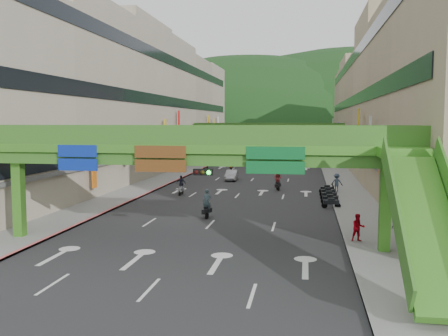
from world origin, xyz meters
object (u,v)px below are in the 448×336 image
Objects in this scene: scooter_rider_near at (207,204)px; car_yellow at (288,161)px; scooter_rider_mid at (278,180)px; overpass_near at (204,159)px; pedestrian_red at (358,230)px; car_silver at (232,175)px.

car_yellow is at bearing 84.81° from scooter_rider_near.
scooter_rider_mid is 0.61× the size of car_yellow.
overpass_near reaches higher than pedestrian_red.
scooter_rider_mid is 0.56× the size of car_silver.
car_silver is (-3.40, 33.44, -4.56)m from overpass_near.
overpass_near is 10.23m from pedestrian_red.
car_yellow is at bearing 90.13° from scooter_rider_mid.
pedestrian_red reaches higher than car_silver.
pedestrian_red is (6.06, -22.63, -0.32)m from scooter_rider_mid.
overpass_near is 7.74× the size of car_yellow.
scooter_rider_near is (-1.66, 9.05, -4.15)m from overpass_near.
car_silver is 33.18m from pedestrian_red.
scooter_rider_near is at bearing -105.42° from scooter_rider_mid.
scooter_rider_mid is (2.81, 25.25, -4.06)m from overpass_near.
car_yellow is at bearing 87.27° from overpass_near.
scooter_rider_near reaches higher than pedestrian_red.
scooter_rider_mid is (4.47, 16.20, 0.09)m from scooter_rider_near.
scooter_rider_mid is 23.43m from pedestrian_red.
car_silver is 2.35× the size of pedestrian_red.
car_yellow is (4.40, 48.39, -0.43)m from scooter_rider_near.
car_silver reaches higher than car_yellow.
overpass_near reaches higher than scooter_rider_near.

